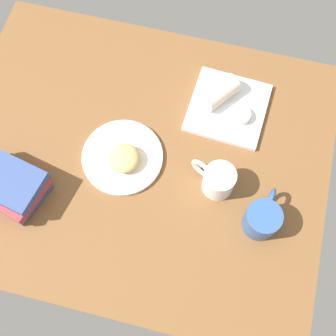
{
  "coord_description": "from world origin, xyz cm",
  "views": [
    {
      "loc": [
        -20.31,
        46.08,
        125.22
      ],
      "look_at": [
        -9.45,
        2.36,
        7.0
      ],
      "focal_mm": 48.13,
      "sensor_mm": 36.0,
      "label": 1
    }
  ],
  "objects_px": {
    "scone_pastry": "(124,158)",
    "square_plate": "(228,108)",
    "sauce_cup": "(241,115)",
    "book_stack": "(9,185)",
    "coffee_mug": "(218,180)",
    "second_mug": "(262,219)",
    "breakfast_wrap": "(220,92)",
    "round_plate": "(122,157)"
  },
  "relations": [
    {
      "from": "square_plate",
      "to": "book_stack",
      "type": "height_order",
      "value": "book_stack"
    },
    {
      "from": "round_plate",
      "to": "sauce_cup",
      "type": "xyz_separation_m",
      "value": [
        -0.31,
        -0.2,
        0.02
      ]
    },
    {
      "from": "round_plate",
      "to": "scone_pastry",
      "type": "bearing_deg",
      "value": 131.68
    },
    {
      "from": "round_plate",
      "to": "sauce_cup",
      "type": "height_order",
      "value": "sauce_cup"
    },
    {
      "from": "sauce_cup",
      "to": "second_mug",
      "type": "distance_m",
      "value": 0.32
    },
    {
      "from": "scone_pastry",
      "to": "breakfast_wrap",
      "type": "distance_m",
      "value": 0.35
    },
    {
      "from": "round_plate",
      "to": "square_plate",
      "type": "distance_m",
      "value": 0.35
    },
    {
      "from": "book_stack",
      "to": "coffee_mug",
      "type": "bearing_deg",
      "value": -164.73
    },
    {
      "from": "breakfast_wrap",
      "to": "second_mug",
      "type": "relative_size",
      "value": 0.81
    },
    {
      "from": "scone_pastry",
      "to": "second_mug",
      "type": "distance_m",
      "value": 0.42
    },
    {
      "from": "square_plate",
      "to": "coffee_mug",
      "type": "distance_m",
      "value": 0.25
    },
    {
      "from": "coffee_mug",
      "to": "sauce_cup",
      "type": "bearing_deg",
      "value": -96.66
    },
    {
      "from": "coffee_mug",
      "to": "second_mug",
      "type": "relative_size",
      "value": 0.92
    },
    {
      "from": "breakfast_wrap",
      "to": "book_stack",
      "type": "distance_m",
      "value": 0.66
    },
    {
      "from": "round_plate",
      "to": "book_stack",
      "type": "xyz_separation_m",
      "value": [
        0.27,
        0.17,
        0.04
      ]
    },
    {
      "from": "second_mug",
      "to": "coffee_mug",
      "type": "bearing_deg",
      "value": -29.55
    },
    {
      "from": "coffee_mug",
      "to": "square_plate",
      "type": "bearing_deg",
      "value": -86.27
    },
    {
      "from": "book_stack",
      "to": "breakfast_wrap",
      "type": "bearing_deg",
      "value": -139.97
    },
    {
      "from": "square_plate",
      "to": "breakfast_wrap",
      "type": "height_order",
      "value": "breakfast_wrap"
    },
    {
      "from": "round_plate",
      "to": "book_stack",
      "type": "bearing_deg",
      "value": 31.69
    },
    {
      "from": "scone_pastry",
      "to": "breakfast_wrap",
      "type": "height_order",
      "value": "breakfast_wrap"
    },
    {
      "from": "breakfast_wrap",
      "to": "round_plate",
      "type": "bearing_deg",
      "value": -95.51
    },
    {
      "from": "sauce_cup",
      "to": "book_stack",
      "type": "bearing_deg",
      "value": 32.71
    },
    {
      "from": "scone_pastry",
      "to": "book_stack",
      "type": "height_order",
      "value": "book_stack"
    },
    {
      "from": "square_plate",
      "to": "coffee_mug",
      "type": "height_order",
      "value": "coffee_mug"
    },
    {
      "from": "scone_pastry",
      "to": "coffee_mug",
      "type": "relative_size",
      "value": 0.68
    },
    {
      "from": "scone_pastry",
      "to": "coffee_mug",
      "type": "distance_m",
      "value": 0.27
    },
    {
      "from": "scone_pastry",
      "to": "square_plate",
      "type": "xyz_separation_m",
      "value": [
        -0.25,
        -0.24,
        -0.03
      ]
    },
    {
      "from": "sauce_cup",
      "to": "coffee_mug",
      "type": "height_order",
      "value": "coffee_mug"
    },
    {
      "from": "breakfast_wrap",
      "to": "book_stack",
      "type": "xyz_separation_m",
      "value": [
        0.5,
        0.42,
        -0.0
      ]
    },
    {
      "from": "breakfast_wrap",
      "to": "square_plate",
      "type": "bearing_deg",
      "value": 2.69
    },
    {
      "from": "sauce_cup",
      "to": "book_stack",
      "type": "xyz_separation_m",
      "value": [
        0.58,
        0.37,
        0.02
      ]
    },
    {
      "from": "square_plate",
      "to": "second_mug",
      "type": "xyz_separation_m",
      "value": [
        -0.15,
        0.33,
        0.04
      ]
    },
    {
      "from": "round_plate",
      "to": "second_mug",
      "type": "relative_size",
      "value": 1.65
    },
    {
      "from": "coffee_mug",
      "to": "round_plate",
      "type": "bearing_deg",
      "value": -3.4
    },
    {
      "from": "scone_pastry",
      "to": "square_plate",
      "type": "bearing_deg",
      "value": -135.96
    },
    {
      "from": "second_mug",
      "to": "square_plate",
      "type": "bearing_deg",
      "value": -64.73
    },
    {
      "from": "round_plate",
      "to": "square_plate",
      "type": "relative_size",
      "value": 1.04
    },
    {
      "from": "sauce_cup",
      "to": "coffee_mug",
      "type": "relative_size",
      "value": 0.44
    },
    {
      "from": "scone_pastry",
      "to": "second_mug",
      "type": "xyz_separation_m",
      "value": [
        -0.41,
        0.08,
        0.01
      ]
    },
    {
      "from": "book_stack",
      "to": "second_mug",
      "type": "height_order",
      "value": "book_stack"
    },
    {
      "from": "scone_pastry",
      "to": "book_stack",
      "type": "xyz_separation_m",
      "value": [
        0.28,
        0.15,
        0.01
      ]
    }
  ]
}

